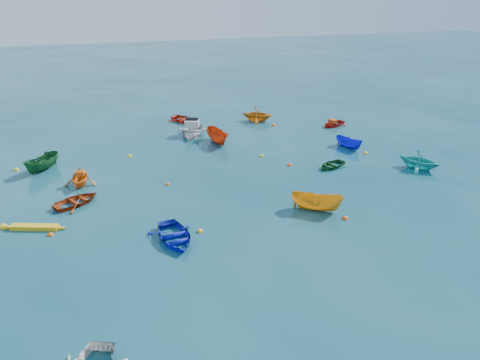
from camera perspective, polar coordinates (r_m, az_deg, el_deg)
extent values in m
plane|color=#0A3E4C|center=(27.23, 2.86, -4.88)|extent=(160.00, 160.00, 0.00)
imported|color=#0E19B1|center=(25.50, -7.98, -7.27)|extent=(2.89, 3.72, 0.71)
imported|color=orange|center=(33.43, -18.80, -0.52)|extent=(2.53, 2.82, 1.33)
imported|color=orange|center=(28.68, 9.26, -3.61)|extent=(3.28, 2.66, 1.21)
imported|color=#114A1C|center=(35.17, 11.05, 1.57)|extent=(2.96, 2.61, 0.51)
imported|color=#1BACA6|center=(36.66, 20.91, 1.32)|extent=(3.73, 3.80, 1.51)
imported|color=#A1310D|center=(30.74, -19.26, -2.77)|extent=(3.57, 3.32, 0.60)
imported|color=#BE3C11|center=(39.59, -2.71, 4.56)|extent=(1.80, 3.50, 1.29)
imported|color=red|center=(45.01, 11.28, 6.52)|extent=(3.17, 2.79, 0.54)
imported|color=#1015CE|center=(39.47, 13.08, 3.89)|extent=(1.92, 2.71, 0.98)
imported|color=red|center=(45.74, -6.79, 7.10)|extent=(3.55, 3.81, 0.64)
imported|color=orange|center=(45.70, 2.10, 7.24)|extent=(3.78, 3.63, 1.54)
imported|color=#124E20|center=(36.82, -22.83, 1.11)|extent=(2.87, 3.20, 1.21)
imported|color=silver|center=(41.85, -5.81, 5.54)|extent=(4.01, 4.79, 1.45)
cube|color=#DB5616|center=(33.16, -18.97, 0.80)|extent=(0.68, 0.55, 0.30)
cube|color=#C54314|center=(44.81, 11.24, 7.04)|extent=(0.78, 0.87, 0.34)
sphere|color=#E2590C|center=(27.69, -22.10, -6.27)|extent=(0.34, 0.34, 0.34)
sphere|color=yellow|center=(26.12, -4.90, -6.30)|extent=(0.33, 0.33, 0.33)
sphere|color=#FF530D|center=(27.98, 12.66, -4.65)|extent=(0.35, 0.35, 0.35)
sphere|color=yellow|center=(37.59, -25.61, 1.06)|extent=(0.39, 0.39, 0.39)
sphere|color=orange|center=(31.99, -8.86, -0.57)|extent=(0.31, 0.31, 0.31)
sphere|color=yellow|center=(36.57, 2.62, 2.89)|extent=(0.35, 0.35, 0.35)
sphere|color=#FE5D0D|center=(34.96, 6.05, 1.76)|extent=(0.34, 0.34, 0.34)
sphere|color=yellow|center=(37.53, -13.33, 2.81)|extent=(0.35, 0.35, 0.35)
sphere|color=#EF600D|center=(44.27, 4.09, 6.64)|extent=(0.36, 0.36, 0.36)
sphere|color=yellow|center=(38.41, 15.09, 3.12)|extent=(0.36, 0.36, 0.36)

